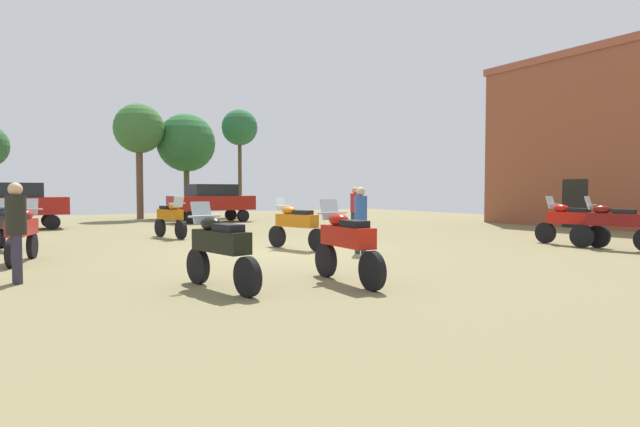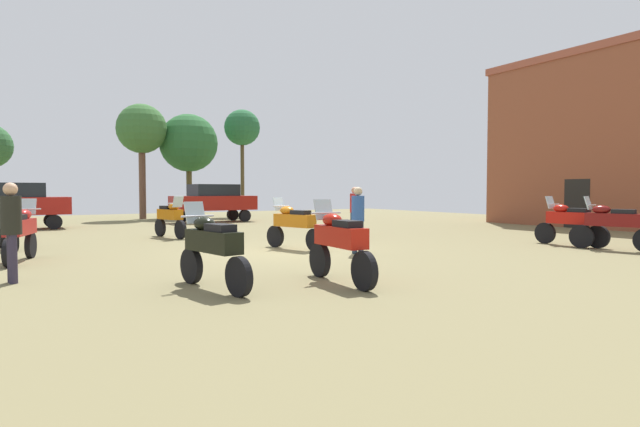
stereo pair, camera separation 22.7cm
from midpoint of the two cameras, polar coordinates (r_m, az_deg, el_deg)
The scene contains 17 objects.
ground_plane at distance 14.15m, azimuth -3.76°, elevation -4.26°, with size 44.00×52.00×0.02m.
motorcycle_1 at distance 13.75m, azimuth -30.55°, elevation -1.72°, with size 0.83×2.19×1.48m.
motorcycle_2 at distance 16.51m, azimuth 29.41°, elevation -0.98°, with size 0.78×2.28×1.51m.
motorcycle_3 at distance 14.58m, azimuth -3.13°, elevation -1.15°, with size 0.81×2.23×1.47m.
motorcycle_4 at distance 18.85m, azimuth -16.61°, elevation -0.41°, with size 0.73×2.10×1.48m.
motorcycle_5 at distance 8.81m, azimuth -11.79°, elevation -3.65°, with size 0.70×2.19×1.48m.
motorcycle_6 at distance 17.31m, azimuth 25.68°, elevation -0.78°, with size 0.62×2.31×1.50m.
motorcycle_7 at distance 16.90m, azimuth -31.79°, elevation -1.08°, with size 0.73×2.09×1.45m.
motorcycle_8 at distance 9.25m, azimuth 2.25°, elevation -3.21°, with size 0.62×2.25×1.50m.
car_1 at distance 25.38m, azimuth -31.31°, elevation 1.06°, with size 4.32×1.84×2.00m.
car_3 at distance 27.74m, azimuth -12.15°, elevation 1.47°, with size 4.44×2.16×2.00m.
person_1 at distance 18.67m, azimuth 3.56°, elevation 0.68°, with size 0.43×0.43×1.80m.
person_2 at distance 13.59m, azimuth 4.06°, elevation -0.13°, with size 0.44×0.44×1.76m.
person_3 at distance 10.71m, azimuth -31.20°, elevation -1.04°, with size 0.39×0.39×1.81m.
tree_2 at distance 32.93m, azimuth -14.84°, elevation 7.55°, with size 3.55×3.55×6.38m.
tree_5 at distance 34.44m, azimuth -9.11°, elevation 9.30°, with size 2.34×2.34×6.97m.
tree_6 at distance 32.01m, azimuth -19.66°, elevation 8.74°, with size 2.87×2.87×6.72m.
Camera 1 is at (-6.69, -12.35, 1.69)m, focal length 28.81 mm.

